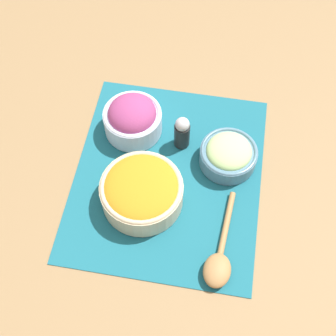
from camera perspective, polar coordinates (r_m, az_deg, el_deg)
The scene contains 7 objects.
ground_plane at distance 0.98m, azimuth 0.00°, elevation -1.00°, with size 3.00×3.00×0.00m, color olive.
placemat at distance 0.98m, azimuth 0.00°, elevation -0.94°, with size 0.45×0.39×0.00m.
carrot_bowl at distance 0.92m, azimuth -3.23°, elevation -2.80°, with size 0.16×0.16×0.07m.
onion_bowl at distance 1.01m, azimuth -4.34°, elevation 6.10°, with size 0.13×0.13×0.09m.
cucumber_bowl at distance 0.98m, azimuth 7.39°, elevation 1.70°, with size 0.12×0.12×0.06m.
wooden_spoon at distance 0.89m, azimuth 6.20°, elevation -11.34°, with size 0.20×0.06×0.03m.
pepper_shaker at distance 0.98m, azimuth 1.72°, elevation 4.41°, with size 0.03×0.03×0.08m.
Camera 1 is at (0.47, 0.08, 0.86)m, focal length 50.00 mm.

